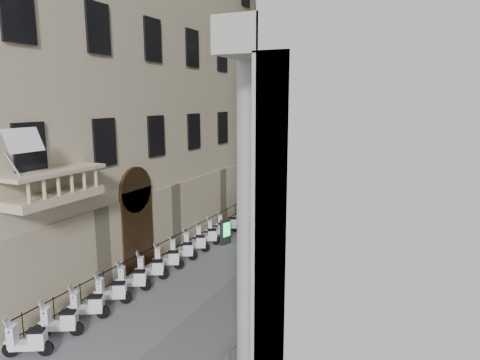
{
  "coord_description": "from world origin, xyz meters",
  "views": [
    {
      "loc": [
        8.81,
        -5.23,
        8.89
      ],
      "look_at": [
        -0.95,
        16.21,
        4.5
      ],
      "focal_mm": 32.0,
      "sensor_mm": 36.0,
      "label": 1
    }
  ],
  "objects_px": {
    "scooter_0": "(29,356)",
    "street_lamp": "(271,148)",
    "pedestrian_a": "(287,223)",
    "info_kiosk": "(225,232)",
    "security_tent": "(273,190)",
    "pedestrian_b": "(346,206)"
  },
  "relations": [
    {
      "from": "security_tent",
      "to": "street_lamp",
      "type": "bearing_deg",
      "value": 116.75
    },
    {
      "from": "security_tent",
      "to": "pedestrian_b",
      "type": "distance_m",
      "value": 6.55
    },
    {
      "from": "scooter_0",
      "to": "street_lamp",
      "type": "bearing_deg",
      "value": -32.63
    },
    {
      "from": "pedestrian_a",
      "to": "info_kiosk",
      "type": "bearing_deg",
      "value": 44.99
    },
    {
      "from": "pedestrian_b",
      "to": "scooter_0",
      "type": "bearing_deg",
      "value": 95.51
    },
    {
      "from": "scooter_0",
      "to": "security_tent",
      "type": "xyz_separation_m",
      "value": [
        2.39,
        18.32,
        2.71
      ]
    },
    {
      "from": "pedestrian_b",
      "to": "pedestrian_a",
      "type": "bearing_deg",
      "value": 86.1
    },
    {
      "from": "scooter_0",
      "to": "info_kiosk",
      "type": "relative_size",
      "value": 0.94
    },
    {
      "from": "scooter_0",
      "to": "pedestrian_a",
      "type": "xyz_separation_m",
      "value": [
        3.86,
        17.13,
        0.79
      ]
    },
    {
      "from": "info_kiosk",
      "to": "pedestrian_b",
      "type": "relative_size",
      "value": 0.85
    },
    {
      "from": "pedestrian_a",
      "to": "pedestrian_b",
      "type": "height_order",
      "value": "pedestrian_b"
    },
    {
      "from": "street_lamp",
      "to": "pedestrian_a",
      "type": "relative_size",
      "value": 5.77
    },
    {
      "from": "street_lamp",
      "to": "security_tent",
      "type": "bearing_deg",
      "value": -50.88
    },
    {
      "from": "security_tent",
      "to": "info_kiosk",
      "type": "xyz_separation_m",
      "value": [
        -1.4,
        -4.72,
        -1.91
      ]
    },
    {
      "from": "scooter_0",
      "to": "security_tent",
      "type": "bearing_deg",
      "value": -35.69
    },
    {
      "from": "info_kiosk",
      "to": "security_tent",
      "type": "bearing_deg",
      "value": 91.6
    },
    {
      "from": "info_kiosk",
      "to": "pedestrian_b",
      "type": "bearing_deg",
      "value": 76.99
    },
    {
      "from": "street_lamp",
      "to": "pedestrian_a",
      "type": "bearing_deg",
      "value": -38.81
    },
    {
      "from": "info_kiosk",
      "to": "pedestrian_b",
      "type": "height_order",
      "value": "pedestrian_b"
    },
    {
      "from": "security_tent",
      "to": "info_kiosk",
      "type": "distance_m",
      "value": 5.28
    },
    {
      "from": "security_tent",
      "to": "pedestrian_a",
      "type": "xyz_separation_m",
      "value": [
        1.47,
        -1.19,
        -1.92
      ]
    },
    {
      "from": "scooter_0",
      "to": "pedestrian_b",
      "type": "height_order",
      "value": "pedestrian_b"
    }
  ]
}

